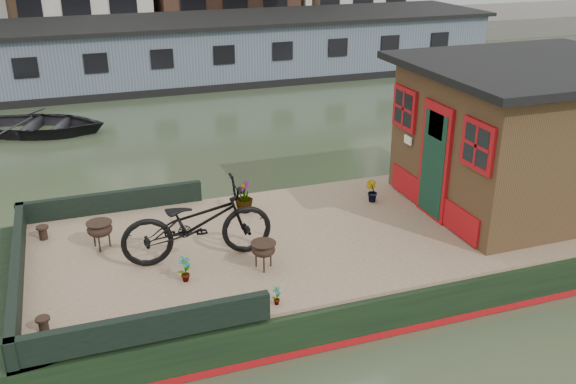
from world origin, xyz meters
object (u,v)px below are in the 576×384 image
object	(u,v)px
cabin	(528,134)
potted_plant_a	(185,269)
bicycle	(197,223)
brazier_rear	(100,235)
brazier_front	(264,256)
dinghy	(37,120)

from	to	relation	value
cabin	potted_plant_a	bearing A→B (deg)	-172.87
bicycle	brazier_rear	world-z (taller)	bicycle
brazier_front	brazier_rear	size ratio (longest dim) A/B	0.95
brazier_rear	bicycle	bearing A→B (deg)	-31.06
cabin	bicycle	xyz separation A→B (m)	(-5.67, -0.16, -0.67)
cabin	bicycle	distance (m)	5.71
cabin	brazier_front	xyz separation A→B (m)	(-4.89, -0.76, -1.03)
bicycle	dinghy	size ratio (longest dim) A/B	0.61
bicycle	brazier_rear	distance (m)	1.56
potted_plant_a	brazier_rear	size ratio (longest dim) A/B	0.88
cabin	brazier_rear	distance (m)	7.07
dinghy	cabin	bearing A→B (deg)	-118.08
brazier_front	bicycle	bearing A→B (deg)	142.66
cabin	bicycle	size ratio (longest dim) A/B	1.87
potted_plant_a	dinghy	distance (m)	10.14
bicycle	brazier_front	distance (m)	1.05
bicycle	brazier_rear	bearing A→B (deg)	61.19
brazier_rear	potted_plant_a	bearing A→B (deg)	-54.25
bicycle	brazier_rear	size ratio (longest dim) A/B	5.00
brazier_front	dinghy	xyz separation A→B (m)	(-3.08, 9.94, -0.49)
bicycle	brazier_rear	xyz separation A→B (m)	(-1.30, 0.78, -0.35)
potted_plant_a	brazier_front	distance (m)	1.10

